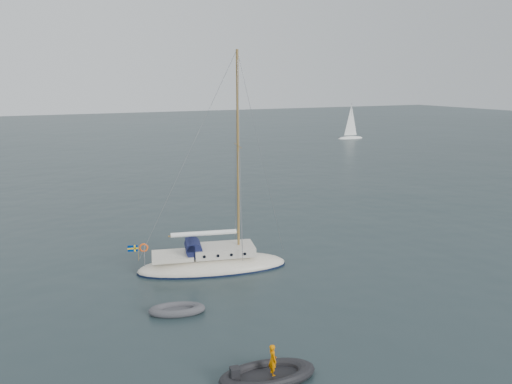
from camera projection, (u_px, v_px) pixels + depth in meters
name	position (u px, v px, depth m)	size (l,w,h in m)	color
ground	(280.00, 275.00, 29.21)	(300.00, 300.00, 0.00)	black
sailboat	(213.00, 253.00, 29.84)	(9.41, 2.82, 13.40)	white
dinghy	(177.00, 310.00, 24.37)	(2.77, 1.25, 0.40)	#4B4A4F
rib	(267.00, 374.00, 18.94)	(3.82, 1.74, 1.45)	black
distant_yacht_b	(351.00, 123.00, 95.27)	(5.42, 2.89, 7.18)	white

